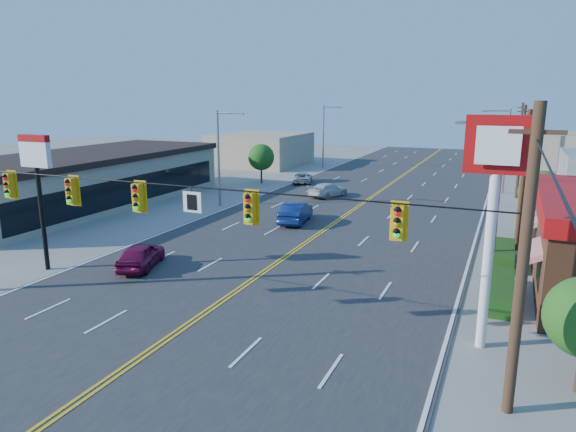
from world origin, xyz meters
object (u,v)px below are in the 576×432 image
at_px(kfc_pylon, 495,187).
at_px(signal_span, 163,214).
at_px(pizza_hut_sign, 37,174).
at_px(car_magenta, 141,256).
at_px(car_white, 328,191).
at_px(car_blue, 296,213).
at_px(car_silver, 303,178).

bearing_deg(kfc_pylon, signal_span, -160.22).
distance_m(pizza_hut_sign, car_magenta, 6.75).
xyz_separation_m(car_magenta, car_white, (2.66, 23.16, -0.05)).
distance_m(signal_span, kfc_pylon, 11.87).
bearing_deg(car_blue, pizza_hut_sign, 52.62).
bearing_deg(kfc_pylon, car_magenta, 172.97).
relative_size(kfc_pylon, car_blue, 1.84).
bearing_deg(car_blue, car_silver, -78.15).
bearing_deg(signal_span, car_blue, 97.81).
xyz_separation_m(car_magenta, car_blue, (3.73, 12.78, 0.08)).
relative_size(car_white, car_silver, 1.07).
bearing_deg(car_blue, signal_span, 89.44).
height_order(kfc_pylon, car_silver, kfc_pylon).
bearing_deg(car_white, car_magenta, 103.33).
bearing_deg(car_silver, car_magenta, 76.89).
bearing_deg(car_magenta, signal_span, 117.27).
relative_size(signal_span, kfc_pylon, 2.86).
bearing_deg(car_magenta, car_blue, -124.82).
height_order(signal_span, car_magenta, signal_span).
bearing_deg(car_silver, kfc_pylon, 104.36).
height_order(car_blue, car_silver, car_blue).
bearing_deg(signal_span, car_magenta, 135.82).
distance_m(kfc_pylon, car_magenta, 18.38).
relative_size(car_blue, car_white, 1.06).
distance_m(signal_span, car_silver, 36.91).
bearing_deg(car_silver, car_white, 111.09).
distance_m(signal_span, pizza_hut_sign, 11.60).
relative_size(car_blue, car_silver, 1.13).
bearing_deg(car_silver, signal_span, 86.00).
bearing_deg(car_white, kfc_pylon, 140.18).
xyz_separation_m(car_blue, car_silver, (-6.14, 16.67, -0.20)).
distance_m(pizza_hut_sign, car_white, 26.71).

